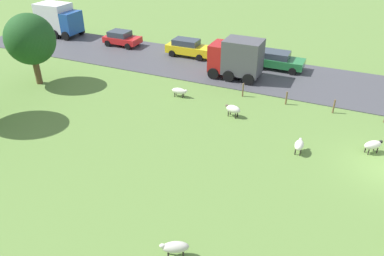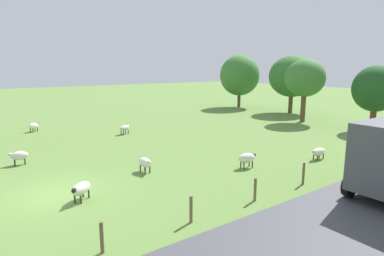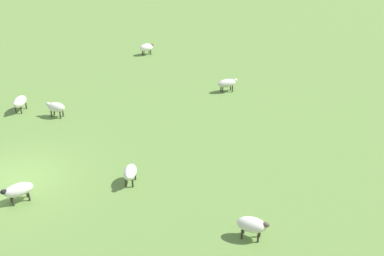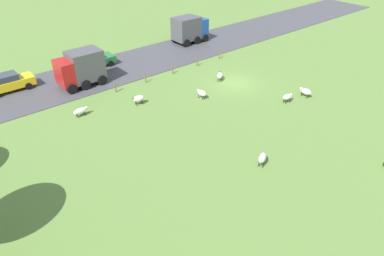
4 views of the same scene
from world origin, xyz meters
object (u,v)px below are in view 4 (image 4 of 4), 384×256
(truck_2, at_px, (190,29))
(car_1, at_px, (93,60))
(car_0, at_px, (7,82))
(sheep_6, at_px, (262,158))
(sheep_7, at_px, (202,93))
(sheep_5, at_px, (306,91))
(truck_0, at_px, (81,68))
(sheep_1, at_px, (287,97))
(sheep_3, at_px, (80,111))
(sheep_0, at_px, (138,99))
(sheep_4, at_px, (220,75))

(truck_2, bearing_deg, car_1, 89.10)
(car_1, bearing_deg, car_0, 91.37)
(sheep_6, distance_m, sheep_7, 10.36)
(sheep_6, distance_m, car_0, 24.50)
(sheep_5, xyz_separation_m, car_1, (18.65, 11.70, 0.32))
(sheep_5, distance_m, truck_0, 21.04)
(sheep_6, distance_m, car_1, 22.72)
(truck_0, bearing_deg, sheep_1, -140.29)
(sheep_6, xyz_separation_m, car_1, (22.70, 1.02, 0.34))
(sheep_3, relative_size, car_0, 0.29)
(sheep_7, bearing_deg, sheep_5, -127.87)
(sheep_0, distance_m, sheep_3, 4.97)
(sheep_7, xyz_separation_m, car_1, (12.85, 4.25, 0.33))
(sheep_3, relative_size, sheep_4, 1.09)
(sheep_3, height_order, sheep_7, sheep_7)
(sheep_3, relative_size, car_1, 0.29)
(car_0, bearing_deg, sheep_7, -134.32)
(sheep_6, height_order, car_0, car_0)
(sheep_7, bearing_deg, car_1, 18.30)
(sheep_4, relative_size, sheep_5, 0.97)
(sheep_4, relative_size, truck_0, 0.28)
(sheep_0, height_order, sheep_4, sheep_0)
(sheep_4, relative_size, truck_2, 0.27)
(sheep_1, distance_m, car_0, 25.68)
(sheep_4, bearing_deg, sheep_5, -155.15)
(sheep_5, bearing_deg, sheep_3, 60.28)
(sheep_0, xyz_separation_m, sheep_7, (-2.68, -4.99, -0.04))
(sheep_5, bearing_deg, sheep_6, 110.75)
(sheep_1, bearing_deg, sheep_6, 117.44)
(sheep_0, bearing_deg, sheep_4, -95.73)
(sheep_7, bearing_deg, truck_0, 36.71)
(sheep_1, relative_size, sheep_3, 0.84)
(sheep_5, height_order, truck_0, truck_0)
(sheep_0, xyz_separation_m, sheep_6, (-12.52, -1.76, -0.04))
(sheep_0, bearing_deg, sheep_6, -172.00)
(car_1, bearing_deg, sheep_4, -143.50)
(sheep_7, bearing_deg, car_0, 45.68)
(sheep_1, xyz_separation_m, truck_2, (18.06, -3.68, 1.23))
(sheep_1, distance_m, sheep_3, 17.78)
(sheep_4, bearing_deg, car_1, 36.50)
(sheep_5, xyz_separation_m, car_0, (18.44, 20.40, 0.36))
(sheep_3, xyz_separation_m, sheep_4, (-2.25, -13.71, 0.06))
(sheep_4, distance_m, sheep_6, 13.66)
(sheep_6, relative_size, car_0, 0.28)
(truck_2, relative_size, car_0, 0.96)
(truck_0, xyz_separation_m, truck_2, (3.23, -16.00, -0.04))
(sheep_1, height_order, truck_0, truck_0)
(sheep_1, relative_size, car_1, 0.24)
(sheep_0, height_order, sheep_1, sheep_0)
(sheep_3, height_order, car_1, car_1)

